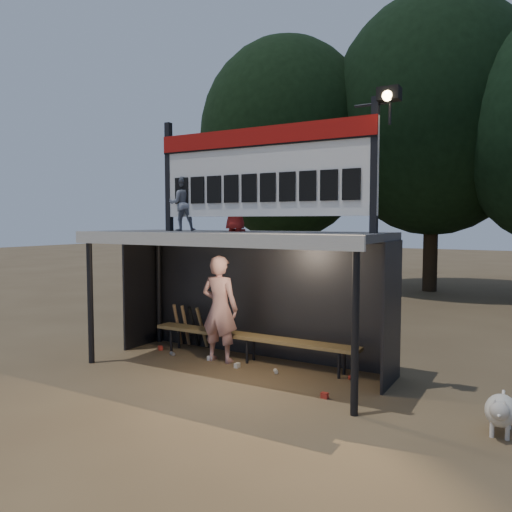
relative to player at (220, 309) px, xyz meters
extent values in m
plane|color=brown|center=(0.48, -0.30, -0.95)|extent=(80.00, 80.00, 0.00)
imported|color=silver|center=(0.00, 0.00, 0.00)|extent=(0.72, 0.50, 1.90)
imported|color=slate|center=(-0.57, -0.30, 1.85)|extent=(0.59, 0.57, 0.95)
imported|color=maroon|center=(0.46, -0.19, 1.83)|extent=(0.50, 0.39, 0.91)
cube|color=#434346|center=(0.48, -0.30, 1.31)|extent=(5.00, 2.00, 0.12)
cube|color=silver|center=(0.48, -1.32, 1.27)|extent=(5.10, 0.06, 0.20)
cylinder|color=black|center=(-1.92, -1.20, 0.15)|extent=(0.10, 0.10, 2.20)
cylinder|color=black|center=(2.88, -1.20, 0.15)|extent=(0.10, 0.10, 2.20)
cylinder|color=black|center=(-1.92, 0.60, 0.15)|extent=(0.10, 0.10, 2.20)
cylinder|color=black|center=(2.88, 0.60, 0.15)|extent=(0.10, 0.10, 2.20)
cube|color=black|center=(0.48, 0.70, 0.15)|extent=(5.00, 0.04, 2.20)
cube|color=black|center=(-2.02, 0.20, 0.15)|extent=(0.04, 1.00, 2.20)
cube|color=black|center=(2.98, 0.20, 0.15)|extent=(0.04, 1.00, 2.20)
cylinder|color=black|center=(0.48, 0.70, 1.20)|extent=(5.00, 0.06, 0.06)
cube|color=black|center=(-0.87, -0.30, 2.32)|extent=(0.10, 0.10, 1.90)
cube|color=black|center=(2.83, -0.30, 2.32)|extent=(0.10, 0.10, 1.90)
cube|color=white|center=(0.98, -0.30, 2.32)|extent=(3.80, 0.08, 1.40)
cube|color=#AB100C|center=(0.98, -0.35, 2.88)|extent=(3.80, 0.04, 0.28)
cube|color=black|center=(0.98, -0.36, 2.73)|extent=(3.80, 0.02, 0.03)
cube|color=black|center=(-0.55, -0.35, 2.07)|extent=(0.27, 0.03, 0.45)
cube|color=black|center=(-0.21, -0.35, 2.07)|extent=(0.27, 0.03, 0.45)
cube|color=black|center=(0.13, -0.35, 2.07)|extent=(0.27, 0.03, 0.45)
cube|color=black|center=(0.47, -0.35, 2.07)|extent=(0.27, 0.03, 0.45)
cube|color=black|center=(0.81, -0.35, 2.07)|extent=(0.27, 0.03, 0.45)
cube|color=black|center=(1.15, -0.35, 2.07)|extent=(0.27, 0.03, 0.45)
cube|color=black|center=(1.49, -0.35, 2.07)|extent=(0.27, 0.03, 0.45)
cube|color=black|center=(1.83, -0.35, 2.07)|extent=(0.27, 0.03, 0.45)
cube|color=black|center=(2.17, -0.35, 2.07)|extent=(0.27, 0.03, 0.45)
cube|color=black|center=(2.51, -0.35, 2.07)|extent=(0.27, 0.03, 0.45)
cylinder|color=black|center=(2.78, -0.30, 3.17)|extent=(0.50, 0.04, 0.04)
cylinder|color=black|center=(3.03, -0.30, 3.02)|extent=(0.04, 0.04, 0.30)
cube|color=black|center=(3.03, -0.35, 3.27)|extent=(0.30, 0.22, 0.18)
sphere|color=#FFD88C|center=(3.03, -0.44, 3.23)|extent=(0.14, 0.14, 0.14)
cube|color=olive|center=(0.48, 0.25, -0.50)|extent=(4.00, 0.35, 0.06)
cylinder|color=black|center=(-1.22, 0.13, -0.72)|extent=(0.05, 0.05, 0.45)
cylinder|color=black|center=(-1.22, 0.37, -0.72)|extent=(0.05, 0.05, 0.45)
cylinder|color=black|center=(0.48, 0.13, -0.72)|extent=(0.05, 0.05, 0.45)
cylinder|color=black|center=(0.48, 0.37, -0.72)|extent=(0.05, 0.05, 0.45)
cylinder|color=black|center=(2.18, 0.13, -0.72)|extent=(0.05, 0.05, 0.45)
cylinder|color=black|center=(2.18, 0.37, -0.72)|extent=(0.05, 0.05, 0.45)
cylinder|color=#321E16|center=(-3.52, 9.70, 0.92)|extent=(0.50, 0.50, 3.74)
ellipsoid|color=black|center=(-3.52, 9.70, 4.58)|extent=(6.46, 6.46, 7.48)
cylinder|color=black|center=(1.48, 11.20, 1.14)|extent=(0.50, 0.50, 4.18)
ellipsoid|color=black|center=(1.48, 11.20, 5.23)|extent=(7.22, 7.22, 8.36)
ellipsoid|color=beige|center=(4.56, -0.86, -0.68)|extent=(0.36, 0.58, 0.36)
sphere|color=beige|center=(4.56, -1.14, -0.59)|extent=(0.22, 0.22, 0.22)
cone|color=silver|center=(4.56, -1.24, -0.61)|extent=(0.10, 0.10, 0.10)
cone|color=beige|center=(4.51, -1.16, -0.49)|extent=(0.06, 0.06, 0.07)
cone|color=beige|center=(4.61, -1.16, -0.49)|extent=(0.06, 0.06, 0.07)
cylinder|color=white|center=(4.48, -1.04, -0.86)|extent=(0.05, 0.05, 0.18)
cylinder|color=beige|center=(4.64, -1.04, -0.86)|extent=(0.05, 0.05, 0.18)
cylinder|color=beige|center=(4.48, -0.68, -0.86)|extent=(0.05, 0.05, 0.18)
cylinder|color=silver|center=(4.64, -0.68, -0.86)|extent=(0.05, 0.05, 0.18)
cylinder|color=white|center=(4.56, -0.56, -0.61)|extent=(0.04, 0.16, 0.14)
cylinder|color=olive|center=(-1.37, 0.52, -0.52)|extent=(0.08, 0.27, 0.84)
cylinder|color=olive|center=(-1.17, 0.52, -0.52)|extent=(0.09, 0.30, 0.83)
cylinder|color=black|center=(-0.97, 0.52, -0.52)|extent=(0.08, 0.33, 0.83)
cylinder|color=#A07D4A|center=(-0.77, 0.52, -0.52)|extent=(0.09, 0.35, 0.82)
cube|color=red|center=(2.32, -0.82, -0.91)|extent=(0.11, 0.08, 0.08)
cylinder|color=#B3B2B7|center=(-0.98, -0.12, -0.91)|extent=(0.14, 0.12, 0.07)
cube|color=silver|center=(0.48, -0.19, -0.91)|extent=(0.08, 0.10, 0.08)
cylinder|color=#A8281C|center=(2.39, 0.18, -0.91)|extent=(0.13, 0.13, 0.07)
cube|color=#B9BABF|center=(-0.18, -0.05, -0.91)|extent=(0.11, 0.09, 0.08)
cylinder|color=beige|center=(1.19, -0.14, -0.91)|extent=(0.12, 0.14, 0.07)
cube|color=red|center=(-1.44, 0.07, -0.91)|extent=(0.12, 0.11, 0.08)
camera|label=1|loc=(4.90, -7.26, 1.54)|focal=35.00mm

